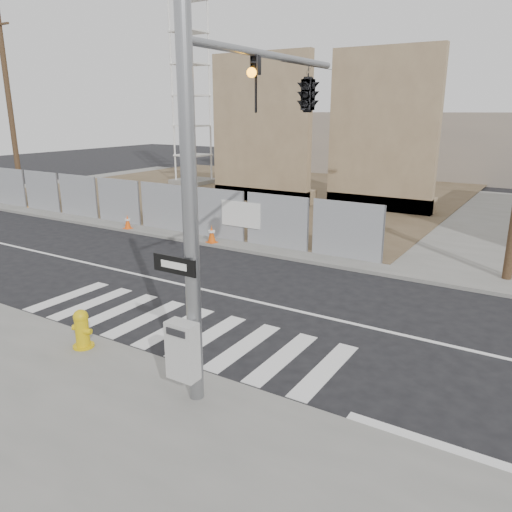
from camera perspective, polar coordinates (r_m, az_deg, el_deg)
The scene contains 13 objects.
ground at distance 14.33m, azimuth -2.66°, elevation -4.63°, with size 100.00×100.00×0.00m, color black.
sidewalk_far at distance 26.63m, azimuth 14.68°, elevation 4.80°, with size 50.00×20.00×0.12m, color slate.
signal_pole at distance 10.33m, azimuth 2.16°, elevation 14.45°, with size 0.96×5.87×7.00m.
chain_link_fence at distance 24.14m, azimuth -15.76°, elevation 6.14°, with size 24.60×0.04×2.00m, color gray.
concrete_wall_left at distance 28.24m, azimuth 0.61°, elevation 12.74°, with size 6.00×1.30×8.00m.
concrete_wall_right at distance 26.43m, azimuth 14.20°, elevation 12.02°, with size 5.50×1.30×8.00m.
crane_tower at distance 36.22m, azimuth -7.61°, elevation 22.33°, with size 2.60×2.60×18.15m.
utility_pole_left at distance 30.48m, azimuth -26.29°, elevation 14.83°, with size 1.60×0.28×10.00m.
fire_hydrant at distance 11.59m, azimuth -19.28°, elevation -7.86°, with size 0.58×0.58×0.87m.
traffic_cone_a at distance 29.52m, azimuth -24.24°, elevation 5.78°, with size 0.42×0.42×0.71m.
traffic_cone_b at distance 26.25m, azimuth -18.39°, elevation 5.28°, with size 0.48×0.48×0.74m.
traffic_cone_c at distance 22.66m, azimuth -14.47°, elevation 3.81°, with size 0.36×0.36×0.62m.
traffic_cone_d at distance 19.65m, azimuth -5.09°, elevation 2.51°, with size 0.44×0.44×0.70m.
Camera 1 is at (7.62, -11.01, 5.10)m, focal length 35.00 mm.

